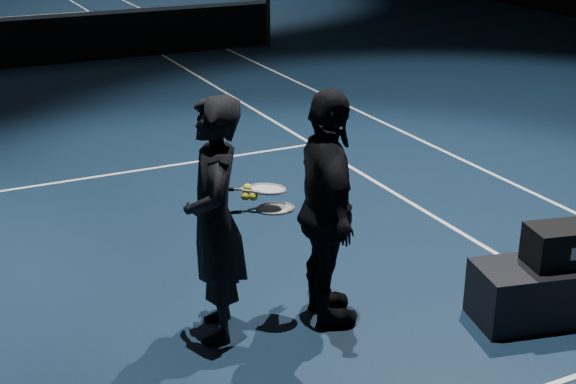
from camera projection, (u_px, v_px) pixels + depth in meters
name	position (u px, v px, depth m)	size (l,w,h in m)	color
net_post_right	(268.00, 19.00, 16.60)	(0.10, 0.10, 1.10)	black
player_bench	(570.00, 288.00, 6.30)	(1.55, 0.52, 0.46)	black
racket_bag	(576.00, 244.00, 6.16)	(0.77, 0.33, 0.31)	black
player_a	(215.00, 221.00, 5.79)	(0.68, 0.44, 1.85)	black
player_b	(328.00, 210.00, 5.99)	(1.08, 0.45, 1.85)	black
racket_lower	(275.00, 209.00, 5.88)	(0.68, 0.22, 0.03)	black
racket_upper	(267.00, 189.00, 5.85)	(0.68, 0.22, 0.03)	black
tennis_balls	(249.00, 194.00, 5.79)	(0.12, 0.10, 0.12)	gold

